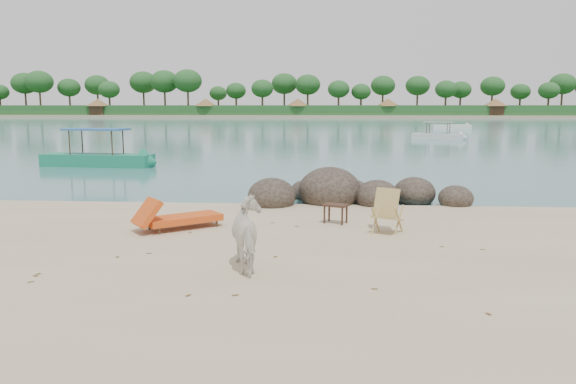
# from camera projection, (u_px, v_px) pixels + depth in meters

# --- Properties ---
(water) EXTENTS (400.00, 400.00, 0.00)m
(water) POSITION_uv_depth(u_px,v_px,m) (323.00, 123.00, 99.38)
(water) COLOR #386870
(water) RESTS_ON ground
(far_shore) EXTENTS (420.00, 90.00, 1.40)m
(far_shore) POSITION_uv_depth(u_px,v_px,m) (325.00, 115.00, 178.25)
(far_shore) COLOR tan
(far_shore) RESTS_ON ground
(far_scenery) EXTENTS (420.00, 18.00, 9.50)m
(far_scenery) POSITION_uv_depth(u_px,v_px,m) (325.00, 105.00, 144.94)
(far_scenery) COLOR #1E4C1E
(far_scenery) RESTS_ON ground
(boulders) EXTENTS (6.62, 3.17, 1.42)m
(boulders) POSITION_uv_depth(u_px,v_px,m) (345.00, 194.00, 16.95)
(boulders) COLOR #2C221D
(boulders) RESTS_ON ground
(cow) EXTENTS (1.10, 1.60, 1.24)m
(cow) POSITION_uv_depth(u_px,v_px,m) (251.00, 235.00, 9.96)
(cow) COLOR white
(cow) RESTS_ON ground
(side_table) EXTENTS (0.69, 0.58, 0.47)m
(side_table) POSITION_uv_depth(u_px,v_px,m) (336.00, 215.00, 13.80)
(side_table) COLOR black
(side_table) RESTS_ON ground
(lounge_chair) EXTENTS (2.22, 1.98, 0.66)m
(lounge_chair) POSITION_uv_depth(u_px,v_px,m) (183.00, 216.00, 13.24)
(lounge_chair) COLOR orange
(lounge_chair) RESTS_ON ground
(deck_chair) EXTENTS (0.89, 0.91, 0.99)m
(deck_chair) POSITION_uv_depth(u_px,v_px,m) (387.00, 213.00, 12.70)
(deck_chair) COLOR tan
(deck_chair) RESTS_ON ground
(boat_near) EXTENTS (6.24, 1.93, 2.99)m
(boat_near) POSITION_uv_depth(u_px,v_px,m) (96.00, 135.00, 27.46)
(boat_near) COLOR #177A56
(boat_near) RESTS_ON water
(boat_mid) EXTENTS (5.11, 3.15, 2.49)m
(boat_mid) POSITION_uv_depth(u_px,v_px,m) (438.00, 125.00, 50.28)
(boat_mid) COLOR silver
(boat_mid) RESTS_ON water
(boat_far) EXTENTS (6.06, 2.83, 0.69)m
(boat_far) POSITION_uv_depth(u_px,v_px,m) (451.00, 126.00, 71.78)
(boat_far) COLOR silver
(boat_far) RESTS_ON water
(dead_leaves) EXTENTS (8.20, 6.50, 0.00)m
(dead_leaves) POSITION_uv_depth(u_px,v_px,m) (232.00, 255.00, 10.97)
(dead_leaves) COLOR brown
(dead_leaves) RESTS_ON ground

